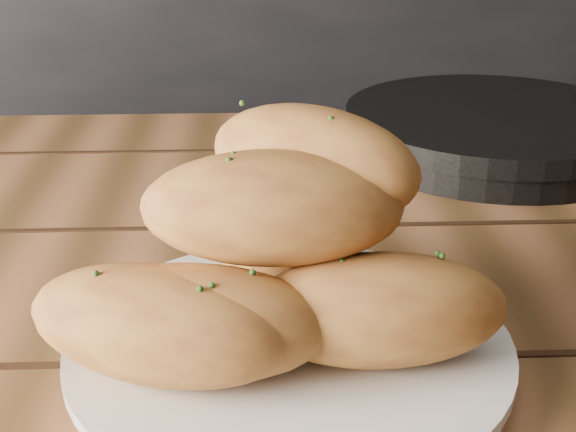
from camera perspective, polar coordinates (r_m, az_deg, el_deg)
The scene contains 5 objects.
counter at distance 1.78m, azimuth 14.62°, elevation 3.85°, with size 2.80×0.60×0.90m, color black.
table at distance 0.65m, azimuth 10.74°, elevation -11.82°, with size 1.58×0.89×0.75m.
plate at distance 0.50m, azimuth 0.10°, elevation -9.47°, with size 0.27×0.27×0.02m.
bread_rolls at distance 0.46m, azimuth -1.61°, elevation -3.37°, with size 0.28×0.23×0.14m.
skillet at distance 0.89m, azimuth 14.54°, elevation 5.97°, with size 0.43×0.32×0.05m.
Camera 1 is at (-0.52, 0.09, 1.03)m, focal length 50.00 mm.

